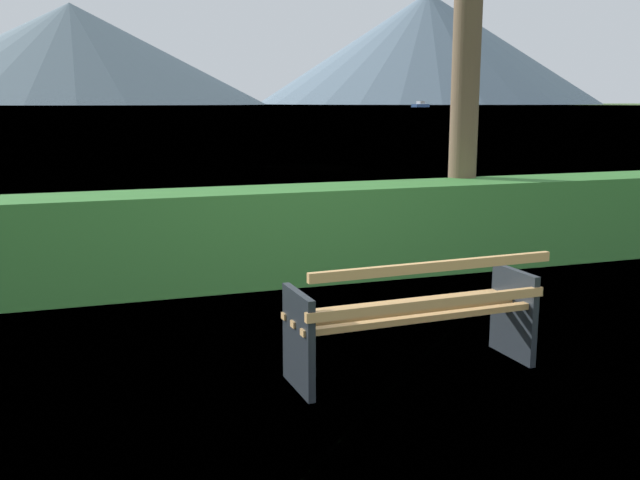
{
  "coord_description": "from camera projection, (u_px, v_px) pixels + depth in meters",
  "views": [
    {
      "loc": [
        -2.18,
        -4.4,
        1.89
      ],
      "look_at": [
        0.0,
        2.01,
        0.59
      ],
      "focal_mm": 40.27,
      "sensor_mm": 36.0,
      "label": 1
    }
  ],
  "objects": [
    {
      "name": "distant_hills",
      "position": [
        87.0,
        45.0,
        502.74
      ],
      "size": [
        847.7,
        282.12,
        89.11
      ],
      "color": "slate",
      "rests_on": "ground_plane"
    },
    {
      "name": "hedge_row",
      "position": [
        294.0,
        234.0,
        7.72
      ],
      "size": [
        10.51,
        0.8,
        1.0
      ],
      "primitive_type": "cube",
      "color": "#387A33",
      "rests_on": "ground_plane"
    },
    {
      "name": "ground_plane",
      "position": [
        410.0,
        371.0,
        5.14
      ],
      "size": [
        1400.0,
        1400.0,
        0.0
      ],
      "primitive_type": "plane",
      "color": "#4C6B33"
    },
    {
      "name": "water_surface",
      "position": [
        78.0,
        107.0,
        291.6
      ],
      "size": [
        620.0,
        620.0,
        0.0
      ],
      "primitive_type": "plane",
      "color": "slate",
      "rests_on": "ground_plane"
    },
    {
      "name": "park_bench",
      "position": [
        416.0,
        316.0,
        5.0
      ],
      "size": [
        1.81,
        0.65,
        0.87
      ],
      "color": "tan",
      "rests_on": "ground_plane"
    },
    {
      "name": "fishing_boat_near",
      "position": [
        421.0,
        105.0,
        256.24
      ],
      "size": [
        8.5,
        6.39,
        2.17
      ],
      "color": "#335693",
      "rests_on": "water_surface"
    }
  ]
}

